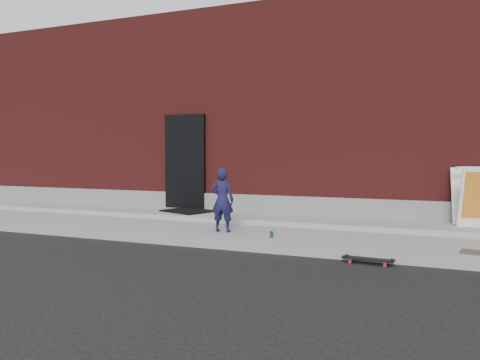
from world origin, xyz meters
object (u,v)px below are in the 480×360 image
at_px(child, 222,200).
at_px(skateboard, 368,259).
at_px(pizza_sign, 475,197).
at_px(soda_can, 272,234).

bearing_deg(child, skateboard, 155.08).
xyz_separation_m(child, skateboard, (2.73, -0.94, -0.67)).
distance_m(skateboard, pizza_sign, 3.21).
bearing_deg(skateboard, pizza_sign, 59.45).
bearing_deg(skateboard, child, 160.92).
relative_size(child, skateboard, 1.63).
height_order(child, pizza_sign, pizza_sign).
height_order(skateboard, pizza_sign, pizza_sign).
xyz_separation_m(skateboard, soda_can, (-1.69, 0.70, 0.14)).
relative_size(child, pizza_sign, 1.07).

